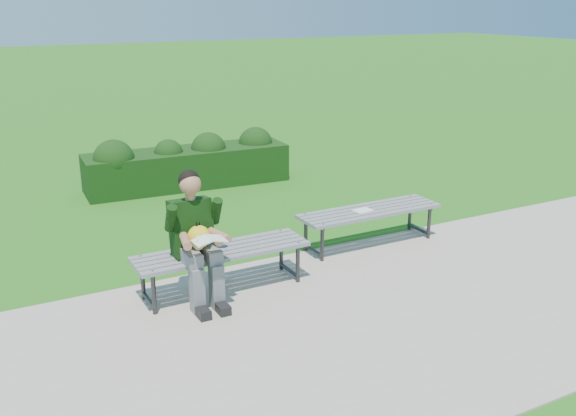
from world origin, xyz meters
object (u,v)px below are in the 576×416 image
(bench_right, at_px, (369,214))
(seated_boy, at_px, (196,234))
(hedge, at_px, (187,163))
(paper_sheet, at_px, (363,210))
(bench_left, at_px, (222,254))

(bench_right, distance_m, seated_boy, 2.45)
(hedge, bearing_deg, paper_sheet, -75.07)
(seated_boy, relative_size, paper_sheet, 5.73)
(hedge, distance_m, seated_boy, 4.27)
(hedge, distance_m, bench_right, 3.73)
(hedge, distance_m, bench_left, 4.09)
(hedge, height_order, paper_sheet, hedge)
(bench_left, distance_m, bench_right, 2.12)
(seated_boy, bearing_deg, hedge, 71.82)
(hedge, relative_size, bench_right, 1.82)
(bench_left, bearing_deg, hedge, 75.41)
(bench_right, xyz_separation_m, paper_sheet, (-0.10, 0.00, 0.06))
(bench_right, bearing_deg, paper_sheet, 180.00)
(bench_right, relative_size, seated_boy, 1.37)
(bench_left, height_order, seated_boy, seated_boy)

